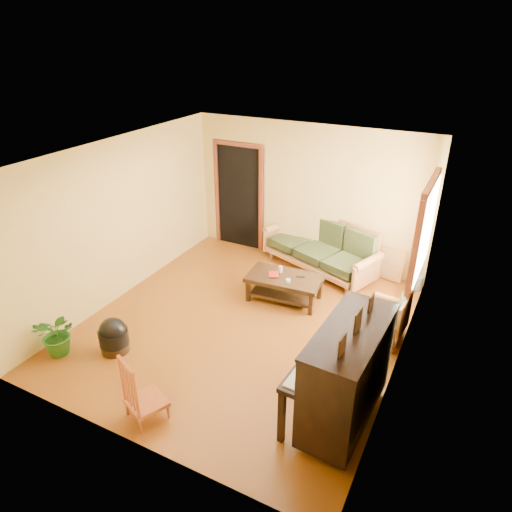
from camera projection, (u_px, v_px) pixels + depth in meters
The scene contains 16 objects.
floor at pixel (244, 324), 6.97m from camera, with size 5.00×5.00×0.00m, color #62320C.
doorway at pixel (239, 198), 9.07m from camera, with size 1.08×0.16×2.05m, color black.
window at pixel (424, 230), 6.43m from camera, with size 0.12×1.36×1.46m, color white.
sofa at pixel (319, 246), 8.35m from camera, with size 2.20×0.92×0.94m, color #A26A3B.
coffee_table at pixel (284, 288), 7.51m from camera, with size 1.20×0.66×0.44m, color black.
armchair at pixel (382, 315), 6.54m from camera, with size 0.70×0.74×0.74m, color #A26A3B.
piano at pixel (347, 377), 4.99m from camera, with size 0.85×1.44×1.27m, color black.
footstool at pixel (114, 339), 6.32m from camera, with size 0.41×0.41×0.39m, color black.
red_chair at pixel (144, 388), 5.13m from camera, with size 0.40×0.44×0.87m, color #903F1A.
leaning_frame at pixel (391, 264), 8.07m from camera, with size 0.48×0.11×0.63m, color #BF893F.
ceramic_crock at pixel (416, 282), 7.87m from camera, with size 0.19×0.19×0.24m, color #334E99.
potted_plant at pixel (58, 334), 6.22m from camera, with size 0.57×0.49×0.63m, color #255F1B.
book at pixel (269, 275), 7.44m from camera, with size 0.16×0.22×0.02m, color #A61816.
candle at pixel (281, 269), 7.51m from camera, with size 0.07×0.07×0.11m, color silver.
glass_jar at pixel (288, 281), 7.23m from camera, with size 0.08×0.08×0.05m, color white.
remote at pixel (300, 277), 7.39m from camera, with size 0.14×0.04×0.01m, color black.
Camera 1 is at (2.78, -5.04, 4.07)m, focal length 32.00 mm.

